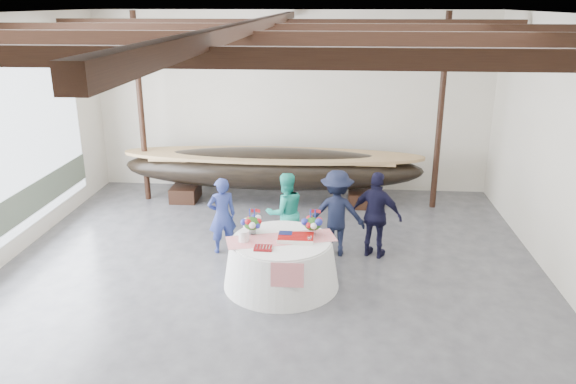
{
  "coord_description": "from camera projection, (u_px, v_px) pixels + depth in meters",
  "views": [
    {
      "loc": [
        1.09,
        -8.13,
        4.69
      ],
      "look_at": [
        0.25,
        1.99,
        1.23
      ],
      "focal_mm": 35.0,
      "sensor_mm": 36.0,
      "label": 1
    }
  ],
  "objects": [
    {
      "name": "guest_man_left",
      "position": [
        337.0,
        213.0,
        10.72
      ],
      "size": [
        1.12,
        0.67,
        1.69
      ],
      "primitive_type": "imported",
      "rotation": [
        0.0,
        0.0,
        3.1
      ],
      "color": "black",
      "rests_on": "ground"
    },
    {
      "name": "wall_back",
      "position": [
        291.0,
        103.0,
        14.2
      ],
      "size": [
        10.0,
        0.02,
        4.5
      ],
      "primitive_type": "cube",
      "color": "silver",
      "rests_on": "ground"
    },
    {
      "name": "pavilion_structure",
      "position": [
        266.0,
        47.0,
        8.75
      ],
      "size": [
        9.8,
        11.76,
        4.5
      ],
      "color": "black",
      "rests_on": "ground"
    },
    {
      "name": "tabletop_items",
      "position": [
        280.0,
        228.0,
        9.6
      ],
      "size": [
        1.93,
        1.06,
        0.4
      ],
      "color": "red",
      "rests_on": "banquet_table"
    },
    {
      "name": "guest_woman_teal",
      "position": [
        285.0,
        212.0,
        10.88
      ],
      "size": [
        0.96,
        0.87,
        1.6
      ],
      "primitive_type": "imported",
      "rotation": [
        0.0,
        0.0,
        3.56
      ],
      "color": "teal",
      "rests_on": "ground"
    },
    {
      "name": "banquet_table",
      "position": [
        281.0,
        262.0,
        9.67
      ],
      "size": [
        2.0,
        2.0,
        0.86
      ],
      "color": "silver",
      "rests_on": "ground"
    },
    {
      "name": "ceiling",
      "position": [
        258.0,
        15.0,
        7.82
      ],
      "size": [
        10.0,
        12.0,
        0.01
      ],
      "primitive_type": "cube",
      "color": "white",
      "rests_on": "wall_back"
    },
    {
      "name": "guest_man_right",
      "position": [
        376.0,
        215.0,
        10.62
      ],
      "size": [
        1.07,
        0.77,
        1.69
      ],
      "primitive_type": "imported",
      "rotation": [
        0.0,
        0.0,
        2.73
      ],
      "color": "black",
      "rests_on": "ground"
    },
    {
      "name": "longboat_display",
      "position": [
        272.0,
        168.0,
        13.53
      ],
      "size": [
        7.24,
        1.45,
        1.36
      ],
      "color": "black",
      "rests_on": "ground"
    },
    {
      "name": "floor",
      "position": [
        263.0,
        300.0,
        9.27
      ],
      "size": [
        10.0,
        12.0,
        0.01
      ],
      "primitive_type": "cube",
      "color": "#3D3D42",
      "rests_on": "ground"
    },
    {
      "name": "guest_woman_blue",
      "position": [
        222.0,
        215.0,
        10.84
      ],
      "size": [
        0.65,
        0.56,
        1.52
      ],
      "primitive_type": "imported",
      "rotation": [
        0.0,
        0.0,
        3.57
      ],
      "color": "navy",
      "rests_on": "ground"
    }
  ]
}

